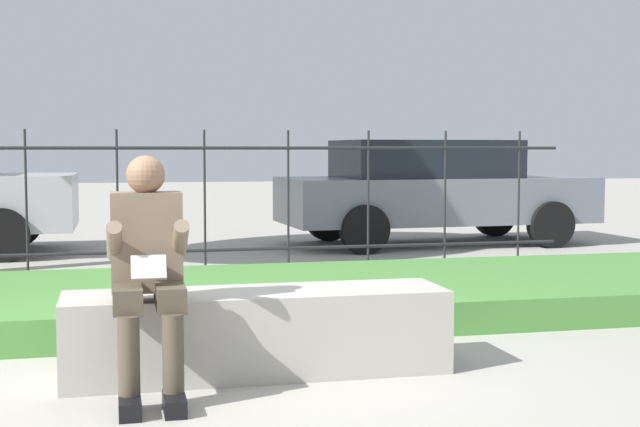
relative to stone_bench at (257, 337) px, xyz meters
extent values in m
plane|color=#A8A399|center=(-0.34, 0.00, -0.22)|extent=(60.00, 60.00, 0.00)
cube|color=#ADA89E|center=(0.00, 0.00, 0.03)|extent=(2.24, 0.57, 0.49)
cube|color=gray|center=(0.00, 0.00, -0.18)|extent=(2.15, 0.53, 0.08)
cube|color=black|center=(-0.75, -0.69, -0.17)|extent=(0.11, 0.26, 0.09)
cylinder|color=#4C4233|center=(-0.75, -0.63, 0.07)|extent=(0.11, 0.11, 0.40)
cube|color=#4C4233|center=(-0.75, -0.42, 0.33)|extent=(0.15, 0.42, 0.13)
cube|color=black|center=(-0.53, -0.69, -0.17)|extent=(0.11, 0.26, 0.09)
cylinder|color=#4C4233|center=(-0.53, -0.63, 0.07)|extent=(0.11, 0.11, 0.40)
cube|color=#4C4233|center=(-0.53, -0.42, 0.33)|extent=(0.15, 0.42, 0.13)
cube|color=#7A6651|center=(-0.64, -0.21, 0.60)|extent=(0.38, 0.24, 0.54)
sphere|color=#8C664C|center=(-0.64, -0.23, 0.97)|extent=(0.21, 0.21, 0.21)
cylinder|color=#7A6651|center=(-0.81, -0.37, 0.62)|extent=(0.08, 0.29, 0.24)
cylinder|color=#7A6651|center=(-0.47, -0.37, 0.62)|extent=(0.08, 0.29, 0.24)
cube|color=beige|center=(-0.64, -0.47, 0.49)|extent=(0.18, 0.09, 0.13)
cube|color=#4C893D|center=(-0.34, 1.91, -0.10)|extent=(10.52, 2.42, 0.24)
cylinder|color=#232326|center=(-0.34, 3.79, 0.08)|extent=(8.52, 0.03, 0.03)
cylinder|color=#232326|center=(-0.34, 3.79, 1.11)|extent=(8.52, 0.03, 0.03)
cylinder|color=#232326|center=(-1.62, 3.79, 0.54)|extent=(0.02, 0.02, 1.51)
cylinder|color=#232326|center=(-0.77, 3.79, 0.54)|extent=(0.02, 0.02, 1.51)
cylinder|color=#232326|center=(0.08, 3.79, 0.54)|extent=(0.02, 0.02, 1.51)
cylinder|color=#232326|center=(0.94, 3.79, 0.54)|extent=(0.02, 0.02, 1.51)
cylinder|color=#232326|center=(1.79, 3.79, 0.54)|extent=(0.02, 0.02, 1.51)
cylinder|color=#232326|center=(2.64, 3.79, 0.54)|extent=(0.02, 0.02, 1.51)
cylinder|color=#232326|center=(3.49, 3.79, 0.54)|extent=(0.02, 0.02, 1.51)
cylinder|color=black|center=(-2.08, 5.80, 0.10)|extent=(0.64, 0.20, 0.63)
cylinder|color=black|center=(-2.07, 7.55, 0.10)|extent=(0.64, 0.20, 0.63)
cube|color=slate|center=(3.54, 6.47, 0.40)|extent=(4.31, 1.87, 0.62)
cube|color=black|center=(3.37, 6.46, 0.96)|extent=(2.39, 1.58, 0.51)
cylinder|color=black|center=(4.89, 5.71, 0.09)|extent=(0.63, 0.23, 0.62)
cylinder|color=black|center=(4.81, 7.35, 0.09)|extent=(0.63, 0.23, 0.62)
cylinder|color=black|center=(2.27, 5.59, 0.09)|extent=(0.63, 0.23, 0.62)
cylinder|color=black|center=(2.19, 7.23, 0.09)|extent=(0.63, 0.23, 0.62)
camera|label=1|loc=(-0.82, -5.13, 1.11)|focal=50.00mm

